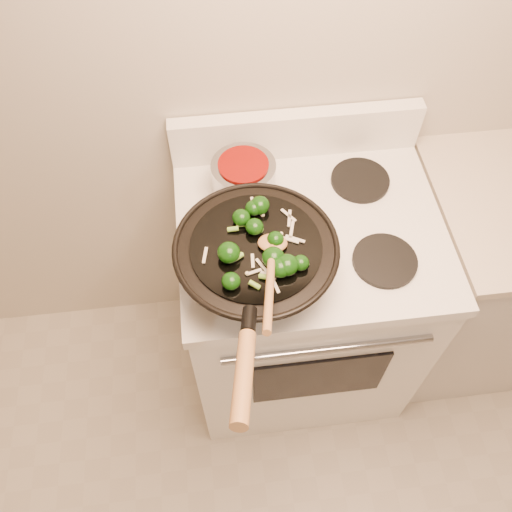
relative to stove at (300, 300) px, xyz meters
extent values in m
plane|color=beige|center=(0.10, 0.33, 0.83)|extent=(3.50, 0.00, 3.50)
cube|color=white|center=(0.00, 0.00, -0.03)|extent=(0.76, 0.64, 0.88)
cube|color=white|center=(0.00, 0.00, 0.43)|extent=(0.78, 0.66, 0.04)
cube|color=white|center=(0.00, 0.30, 0.53)|extent=(0.78, 0.05, 0.16)
cylinder|color=#989AA1|center=(0.00, -0.33, 0.31)|extent=(0.60, 0.02, 0.02)
cube|color=black|center=(0.00, -0.33, 0.08)|extent=(0.42, 0.01, 0.28)
cylinder|color=black|center=(-0.18, -0.15, 0.46)|extent=(0.18, 0.18, 0.01)
cylinder|color=black|center=(0.18, -0.15, 0.46)|extent=(0.18, 0.18, 0.01)
cylinder|color=black|center=(-0.18, 0.15, 0.46)|extent=(0.18, 0.18, 0.01)
cylinder|color=black|center=(0.18, 0.15, 0.46)|extent=(0.18, 0.18, 0.01)
cube|color=silver|center=(0.78, 0.03, -0.03)|extent=(0.73, 0.60, 0.88)
torus|color=black|center=(-0.18, -0.15, 0.58)|extent=(0.43, 0.43, 0.02)
cylinder|color=black|center=(-0.18, -0.15, 0.59)|extent=(0.34, 0.34, 0.01)
cylinder|color=black|center=(-0.22, -0.39, 0.64)|extent=(0.05, 0.08, 0.05)
cylinder|color=#A36F40|center=(-0.25, -0.53, 0.68)|extent=(0.08, 0.23, 0.09)
ellipsoid|color=#0D3308|center=(-0.14, -0.21, 0.61)|extent=(0.06, 0.06, 0.05)
cylinder|color=#488A31|center=(-0.13, -0.21, 0.60)|extent=(0.02, 0.02, 0.02)
ellipsoid|color=#0D3308|center=(-0.13, -0.15, 0.61)|extent=(0.04, 0.04, 0.04)
ellipsoid|color=#0D3308|center=(-0.16, -0.04, 0.61)|extent=(0.04, 0.04, 0.04)
ellipsoid|color=#0D3308|center=(-0.08, -0.23, 0.61)|extent=(0.04, 0.04, 0.04)
cylinder|color=#488A31|center=(-0.07, -0.23, 0.60)|extent=(0.02, 0.02, 0.01)
ellipsoid|color=#0D3308|center=(-0.13, -0.24, 0.61)|extent=(0.05, 0.05, 0.05)
ellipsoid|color=#0D3308|center=(-0.17, -0.05, 0.61)|extent=(0.04, 0.04, 0.04)
ellipsoid|color=#0D3308|center=(-0.18, -0.11, 0.61)|extent=(0.05, 0.05, 0.04)
cylinder|color=#488A31|center=(-0.16, -0.11, 0.60)|extent=(0.02, 0.02, 0.02)
ellipsoid|color=#0D3308|center=(-0.25, -0.26, 0.61)|extent=(0.05, 0.05, 0.04)
ellipsoid|color=#0D3308|center=(-0.16, -0.04, 0.61)|extent=(0.05, 0.05, 0.04)
ellipsoid|color=#0D3308|center=(-0.11, -0.23, 0.61)|extent=(0.06, 0.06, 0.05)
cylinder|color=#488A31|center=(-0.10, -0.23, 0.60)|extent=(0.02, 0.02, 0.02)
ellipsoid|color=#0D3308|center=(-0.25, -0.18, 0.61)|extent=(0.06, 0.06, 0.05)
ellipsoid|color=#0D3308|center=(-0.21, -0.07, 0.61)|extent=(0.05, 0.05, 0.04)
cube|color=beige|center=(-0.15, -0.27, 0.59)|extent=(0.02, 0.06, 0.00)
cube|color=beige|center=(-0.17, -0.22, 0.59)|extent=(0.03, 0.05, 0.00)
cube|color=beige|center=(-0.08, -0.08, 0.59)|extent=(0.02, 0.06, 0.00)
cube|color=beige|center=(-0.08, -0.15, 0.59)|extent=(0.05, 0.03, 0.00)
cube|color=beige|center=(-0.19, -0.20, 0.59)|extent=(0.01, 0.04, 0.00)
cube|color=beige|center=(-0.10, -0.15, 0.59)|extent=(0.06, 0.03, 0.00)
cube|color=beige|center=(-0.08, -0.12, 0.59)|extent=(0.02, 0.06, 0.00)
cube|color=beige|center=(-0.08, -0.07, 0.59)|extent=(0.04, 0.05, 0.00)
cube|color=beige|center=(-0.17, -0.02, 0.59)|extent=(0.01, 0.04, 0.00)
cube|color=beige|center=(-0.16, -0.25, 0.59)|extent=(0.04, 0.03, 0.00)
cube|color=beige|center=(-0.20, -0.23, 0.59)|extent=(0.04, 0.02, 0.00)
cube|color=beige|center=(-0.31, -0.17, 0.59)|extent=(0.02, 0.05, 0.00)
cylinder|color=#6DA535|center=(-0.15, -0.18, 0.60)|extent=(0.03, 0.02, 0.01)
cylinder|color=#6DA535|center=(-0.20, -0.27, 0.60)|extent=(0.02, 0.03, 0.01)
cylinder|color=#6DA535|center=(-0.15, -0.17, 0.60)|extent=(0.02, 0.03, 0.01)
cylinder|color=#6DA535|center=(-0.23, -0.19, 0.60)|extent=(0.03, 0.03, 0.02)
cylinder|color=#6DA535|center=(-0.21, -0.09, 0.60)|extent=(0.02, 0.03, 0.02)
cylinder|color=#6DA535|center=(-0.15, -0.24, 0.60)|extent=(0.03, 0.03, 0.01)
cylinder|color=#6DA535|center=(-0.17, -0.25, 0.60)|extent=(0.02, 0.03, 0.02)
cylinder|color=#6DA535|center=(-0.23, -0.10, 0.60)|extent=(0.02, 0.03, 0.02)
sphere|color=beige|center=(-0.15, -0.06, 0.59)|extent=(0.01, 0.01, 0.01)
sphere|color=beige|center=(-0.21, -0.24, 0.59)|extent=(0.01, 0.01, 0.01)
sphere|color=beige|center=(-0.11, -0.13, 0.59)|extent=(0.01, 0.01, 0.01)
ellipsoid|color=#A36F40|center=(-0.14, -0.16, 0.60)|extent=(0.08, 0.07, 0.02)
cylinder|color=#A36F40|center=(-0.17, -0.31, 0.66)|extent=(0.07, 0.30, 0.13)
cylinder|color=#989AA1|center=(-0.18, 0.15, 0.52)|extent=(0.19, 0.19, 0.10)
cylinder|color=#6C0905|center=(-0.18, 0.15, 0.57)|extent=(0.15, 0.15, 0.01)
cylinder|color=black|center=(-0.12, 0.01, 0.56)|extent=(0.07, 0.11, 0.02)
camera|label=1|loc=(-0.27, -0.93, 1.71)|focal=38.00mm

